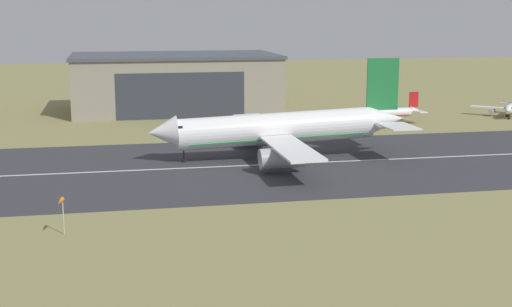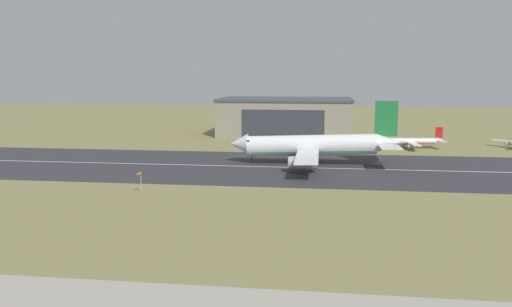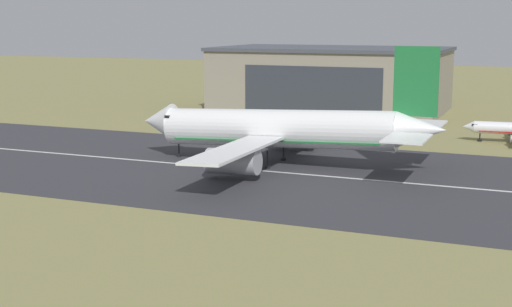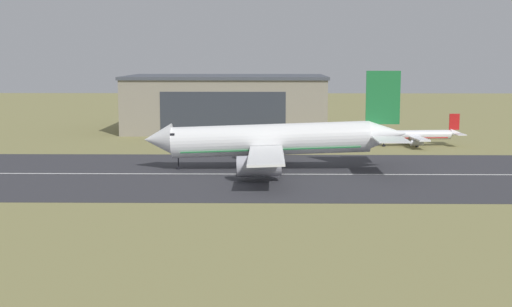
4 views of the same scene
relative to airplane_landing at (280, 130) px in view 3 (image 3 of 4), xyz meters
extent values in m
cube|color=#333338|center=(15.53, -5.65, -5.86)|extent=(480.14, 54.18, 0.06)
cube|color=silver|center=(15.53, -5.65, -5.83)|extent=(432.13, 0.70, 0.01)
cube|color=gray|center=(-13.52, 75.23, 2.01)|extent=(58.76, 34.25, 15.81)
cube|color=#424751|center=(-13.52, 75.23, 10.37)|extent=(59.76, 35.25, 0.90)
cube|color=#2D333D|center=(-13.52, 58.06, 0.43)|extent=(35.25, 0.12, 12.65)
cylinder|color=white|center=(-0.42, 0.00, 0.22)|extent=(39.46, 6.20, 7.57)
cone|color=white|center=(-22.84, 0.00, 0.22)|extent=(5.79, 6.20, 6.39)
cone|color=white|center=(22.93, 0.00, 1.34)|extent=(7.63, 5.58, 5.83)
cube|color=black|center=(-19.77, 0.00, 1.46)|extent=(1.12, 5.27, 0.48)
cube|color=#1E7238|center=(-0.42, 0.00, -1.48)|extent=(35.32, 5.89, 1.44)
cube|color=white|center=(-1.20, 15.29, -0.86)|extent=(6.29, 24.39, 0.62)
cylinder|color=#A8A8B2|center=(-2.46, 13.34, -3.03)|extent=(8.19, 3.84, 4.12)
cube|color=white|center=(-1.21, -15.29, -0.86)|extent=(6.29, 24.39, 0.62)
cylinder|color=#A8A8B2|center=(-2.46, -13.34, -3.03)|extent=(8.19, 3.84, 4.12)
cube|color=#1E7238|center=(21.81, 0.00, 8.59)|extent=(6.74, 0.28, 10.53)
cube|color=white|center=(22.22, 7.84, 1.15)|extent=(5.90, 9.48, 0.24)
cube|color=white|center=(22.21, -7.84, 1.15)|extent=(5.90, 9.48, 0.24)
cylinder|color=black|center=(-18.85, 0.00, -4.38)|extent=(0.24, 0.24, 3.01)
cylinder|color=black|center=(-18.85, 0.00, -5.67)|extent=(0.84, 0.84, 0.44)
cylinder|color=black|center=(-0.70, 3.72, -4.38)|extent=(0.24, 0.24, 3.01)
cylinder|color=black|center=(-0.70, 3.72, -5.67)|extent=(0.84, 0.84, 0.44)
cylinder|color=black|center=(-0.71, -3.72, -4.38)|extent=(0.24, 0.24, 3.01)
cylinder|color=black|center=(-0.71, -3.72, -5.67)|extent=(0.84, 0.84, 0.44)
cone|color=white|center=(26.06, 37.04, -3.04)|extent=(2.40, 2.61, 2.40)
cube|color=black|center=(27.25, 37.17, -2.56)|extent=(1.31, 2.14, 0.44)
cylinder|color=black|center=(28.33, 37.28, -5.06)|extent=(0.24, 0.24, 1.66)
cylinder|color=black|center=(28.33, 37.28, -5.67)|extent=(0.84, 0.84, 0.44)
camera|label=1|loc=(-32.42, -136.24, 22.96)|focal=50.00mm
camera|label=2|loc=(2.01, -152.35, 21.88)|focal=35.00mm
camera|label=3|loc=(40.46, -108.19, 17.44)|focal=50.00mm
camera|label=4|loc=(-0.96, -140.93, 16.86)|focal=50.00mm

